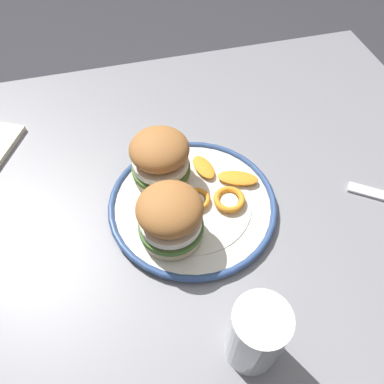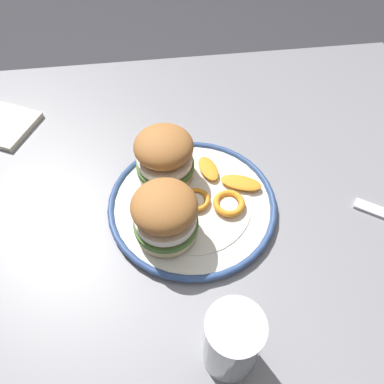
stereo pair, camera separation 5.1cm
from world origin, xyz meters
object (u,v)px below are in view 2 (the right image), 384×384
Objects in this scene: sandwich_half_left at (165,214)px; sandwich_half_right at (164,155)px; drinking_glass at (231,343)px; dining_table at (183,236)px; dinner_plate at (192,202)px.

sandwich_half_right is (0.01, 0.13, 0.00)m from sandwich_half_left.
sandwich_half_right is 0.84× the size of drinking_glass.
sandwich_half_left and sandwich_half_right have the same top height.
sandwich_half_right reaches higher than dining_table.
dining_table is 0.18m from sandwich_half_left.
sandwich_half_right is at bearing 107.45° from dining_table.
dinner_plate is at bearing -58.24° from sandwich_half_right.
dining_table is at bearing -72.55° from sandwich_half_right.
dinner_plate is 2.69× the size of sandwich_half_left.
sandwich_half_left is at bearing -94.34° from sandwich_half_right.
dining_table is at bearing 59.92° from sandwich_half_left.
dining_table is 3.91× the size of dinner_plate.
dinner_plate is at bearing 93.73° from drinking_glass.
sandwich_half_left reaches higher than dining_table.
drinking_glass reaches higher than dining_table.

